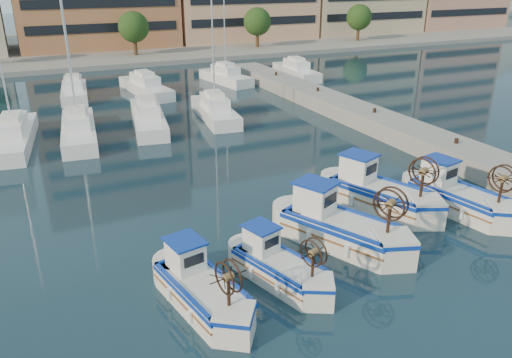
{
  "coord_description": "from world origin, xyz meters",
  "views": [
    {
      "loc": [
        -10.36,
        -14.99,
        10.86
      ],
      "look_at": [
        -0.8,
        5.38,
        1.5
      ],
      "focal_mm": 35.0,
      "sensor_mm": 36.0,
      "label": 1
    }
  ],
  "objects_px": {
    "fishing_boat_d": "(377,191)",
    "fishing_boat_e": "(456,195)",
    "fishing_boat_a": "(200,287)",
    "fishing_boat_c": "(338,225)",
    "fishing_boat_b": "(278,265)"
  },
  "relations": [
    {
      "from": "fishing_boat_a",
      "to": "fishing_boat_b",
      "type": "xyz_separation_m",
      "value": [
        3.14,
        0.2,
        -0.06
      ]
    },
    {
      "from": "fishing_boat_c",
      "to": "fishing_boat_d",
      "type": "bearing_deg",
      "value": 4.54
    },
    {
      "from": "fishing_boat_c",
      "to": "fishing_boat_d",
      "type": "relative_size",
      "value": 1.01
    },
    {
      "from": "fishing_boat_a",
      "to": "fishing_boat_c",
      "type": "bearing_deg",
      "value": 2.65
    },
    {
      "from": "fishing_boat_e",
      "to": "fishing_boat_d",
      "type": "bearing_deg",
      "value": 139.49
    },
    {
      "from": "fishing_boat_e",
      "to": "fishing_boat_c",
      "type": "bearing_deg",
      "value": 171.66
    },
    {
      "from": "fishing_boat_b",
      "to": "fishing_boat_d",
      "type": "xyz_separation_m",
      "value": [
        7.36,
        3.54,
        0.2
      ]
    },
    {
      "from": "fishing_boat_b",
      "to": "fishing_boat_d",
      "type": "relative_size",
      "value": 0.77
    },
    {
      "from": "fishing_boat_e",
      "to": "fishing_boat_a",
      "type": "bearing_deg",
      "value": 177.05
    },
    {
      "from": "fishing_boat_d",
      "to": "fishing_boat_e",
      "type": "height_order",
      "value": "fishing_boat_d"
    },
    {
      "from": "fishing_boat_a",
      "to": "fishing_boat_d",
      "type": "height_order",
      "value": "fishing_boat_d"
    },
    {
      "from": "fishing_boat_a",
      "to": "fishing_boat_c",
      "type": "height_order",
      "value": "fishing_boat_c"
    },
    {
      "from": "fishing_boat_b",
      "to": "fishing_boat_c",
      "type": "distance_m",
      "value": 3.86
    },
    {
      "from": "fishing_boat_c",
      "to": "fishing_boat_e",
      "type": "xyz_separation_m",
      "value": [
        7.05,
        0.27,
        -0.06
      ]
    },
    {
      "from": "fishing_boat_a",
      "to": "fishing_boat_e",
      "type": "height_order",
      "value": "fishing_boat_e"
    }
  ]
}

